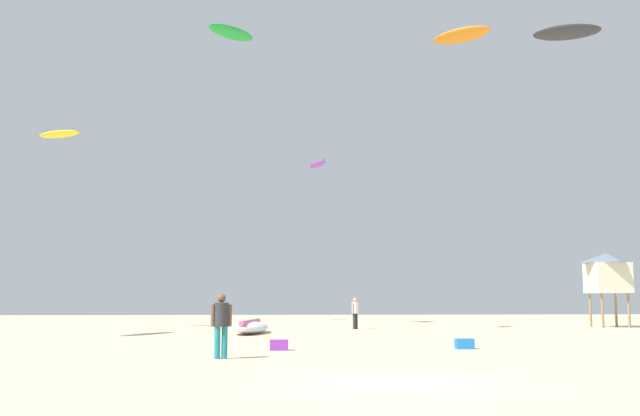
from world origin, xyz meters
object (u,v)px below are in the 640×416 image
at_px(lifeguard_tower, 607,273).
at_px(cooler_box, 279,345).
at_px(gear_bag, 464,344).
at_px(kite_aloft_7, 461,35).
at_px(person_midground, 355,311).
at_px(kite_grounded_near, 250,327).
at_px(kite_aloft_0, 567,32).
at_px(kite_aloft_1, 318,164).
at_px(kite_aloft_3, 59,134).
at_px(person_foreground, 221,321).
at_px(kite_aloft_2, 231,33).

xyz_separation_m(lifeguard_tower, cooler_box, (-18.66, -17.01, -2.89)).
bearing_deg(gear_bag, kite_aloft_7, 74.16).
height_order(person_midground, kite_grounded_near, person_midground).
height_order(cooler_box, kite_aloft_0, kite_aloft_0).
xyz_separation_m(person_midground, kite_aloft_1, (-1.49, 7.73, 9.32)).
distance_m(cooler_box, gear_bag, 5.81).
bearing_deg(person_midground, kite_aloft_3, -142.24).
xyz_separation_m(person_midground, lifeguard_tower, (14.51, 1.46, 2.10)).
bearing_deg(kite_aloft_1, gear_bag, -82.23).
height_order(person_foreground, kite_grounded_near, person_foreground).
height_order(kite_aloft_1, kite_aloft_7, kite_aloft_7).
distance_m(person_foreground, kite_aloft_7, 39.62).
bearing_deg(person_midground, person_foreground, -62.64).
relative_size(kite_grounded_near, kite_aloft_7, 1.24).
bearing_deg(kite_grounded_near, person_foreground, -91.38).
height_order(person_foreground, kite_aloft_3, kite_aloft_3).
bearing_deg(kite_aloft_0, kite_aloft_1, 126.86).
distance_m(lifeguard_tower, kite_aloft_2, 26.78).
relative_size(person_midground, kite_grounded_near, 0.31).
xyz_separation_m(person_midground, kite_aloft_0, (9.26, -6.60, 12.98)).
distance_m(person_midground, kite_aloft_3, 19.04).
bearing_deg(kite_aloft_7, kite_aloft_0, -90.56).
bearing_deg(kite_aloft_7, gear_bag, -105.84).
distance_m(person_foreground, kite_aloft_1, 28.22).
bearing_deg(person_midground, kite_aloft_2, -174.57).
bearing_deg(kite_aloft_2, kite_aloft_3, -157.19).
height_order(kite_aloft_0, kite_aloft_3, kite_aloft_0).
bearing_deg(kite_aloft_7, kite_aloft_1, -158.20).
distance_m(person_foreground, gear_bag, 8.08).
xyz_separation_m(person_midground, kite_aloft_2, (-7.11, 5.75, 17.32)).
height_order(person_midground, kite_aloft_2, kite_aloft_2).
bearing_deg(kite_aloft_3, kite_aloft_2, 22.81).
bearing_deg(kite_aloft_1, kite_aloft_0, -53.14).
distance_m(person_foreground, kite_aloft_3, 25.00).
distance_m(cooler_box, kite_aloft_2, 28.11).
distance_m(person_midground, lifeguard_tower, 14.73).
bearing_deg(person_midground, kite_grounded_near, -95.24).
bearing_deg(kite_aloft_0, kite_aloft_3, 161.59).
relative_size(kite_aloft_0, kite_aloft_1, 1.24).
xyz_separation_m(cooler_box, kite_aloft_2, (-2.96, 21.30, 18.11)).
relative_size(gear_bag, kite_aloft_0, 0.18).
relative_size(kite_grounded_near, kite_aloft_2, 1.65).
bearing_deg(kite_aloft_3, kite_grounded_near, -30.60).
bearing_deg(kite_aloft_1, kite_aloft_3, -158.45).
height_order(gear_bag, kite_aloft_2, kite_aloft_2).
relative_size(gear_bag, kite_aloft_7, 0.13).
height_order(kite_grounded_near, cooler_box, kite_grounded_near).
height_order(gear_bag, kite_aloft_0, kite_aloft_0).
xyz_separation_m(person_midground, gear_bag, (1.66, -15.33, -0.79)).
bearing_deg(lifeguard_tower, kite_aloft_0, -123.09).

